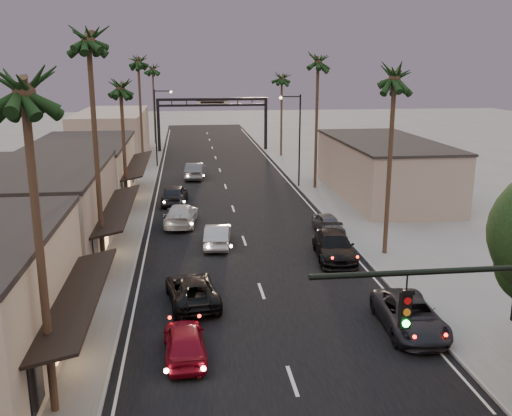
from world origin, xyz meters
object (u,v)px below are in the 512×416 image
object	(u,v)px
palm_rc	(282,75)
curbside_black	(334,246)
palm_ld	(138,58)
oncoming_pickup	(192,290)
streetlight_right	(297,133)
palm_lc	(120,82)
palm_la	(23,77)
streetlight_left	(158,122)
curbside_near	(410,315)
oncoming_silver	(217,235)
arch	(212,111)
palm_rb	(318,57)
palm_lb	(88,33)
oncoming_red	(185,341)
palm_far	(152,66)
palm_ra	(395,71)

from	to	relation	value
palm_rc	curbside_black	bearing A→B (deg)	-94.83
palm_ld	palm_rc	bearing A→B (deg)	27.62
oncoming_pickup	curbside_black	size ratio (longest dim) A/B	0.90
streetlight_right	palm_lc	world-z (taller)	palm_lc
palm_ld	palm_rc	distance (m)	19.51
palm_rc	palm_la	bearing A→B (deg)	-107.37
palm_la	palm_lc	bearing A→B (deg)	90.00
streetlight_left	curbside_black	xyz separation A→B (m)	(12.11, -34.35, -4.51)
palm_rc	curbside_near	xyz separation A→B (m)	(-2.52, -50.42, -9.72)
palm_ld	oncoming_silver	size ratio (longest dim) A/B	3.13
arch	palm_rb	distance (m)	28.24
palm_lb	curbside_near	world-z (taller)	palm_lb
palm_rb	oncoming_red	xyz separation A→B (m)	(-12.68, -31.64, -11.70)
palm_lb	palm_far	distance (m)	56.03
palm_ld	streetlight_right	bearing A→B (deg)	-32.79
streetlight_left	oncoming_red	world-z (taller)	streetlight_left
streetlight_right	oncoming_silver	size ratio (longest dim) A/B	1.98
oncoming_silver	curbside_black	bearing A→B (deg)	160.10
arch	palm_lc	size ratio (longest dim) A/B	1.25
palm_la	palm_lc	world-z (taller)	palm_la
streetlight_right	oncoming_pickup	size ratio (longest dim) A/B	1.77
palm_la	palm_rc	xyz separation A→B (m)	(17.20, 55.00, -0.97)
oncoming_pickup	oncoming_silver	xyz separation A→B (m)	(1.83, 9.25, 0.04)
palm_rc	curbside_black	distance (m)	41.63
palm_ld	palm_lb	bearing A→B (deg)	-90.00
streetlight_right	palm_la	size ratio (longest dim) A/B	0.68
arch	palm_lc	distance (m)	35.41
arch	palm_lb	bearing A→B (deg)	-100.16
arch	streetlight_left	xyz separation A→B (m)	(-6.92, -12.00, -0.20)
streetlight_left	palm_lc	xyz separation A→B (m)	(-1.68, -22.00, 5.14)
oncoming_pickup	streetlight_right	bearing A→B (deg)	-118.75
palm_lb	oncoming_pickup	size ratio (longest dim) A/B	2.99
palm_far	curbside_black	bearing A→B (deg)	-76.06
palm_ld	curbside_black	bearing A→B (deg)	-66.25
palm_far	oncoming_silver	bearing A→B (deg)	-82.81
curbside_near	curbside_black	bearing A→B (deg)	97.94
palm_rb	curbside_black	bearing A→B (deg)	-99.50
arch	palm_rc	world-z (taller)	palm_rc
curbside_near	palm_ra	bearing A→B (deg)	79.32
palm_rb	oncoming_pickup	bearing A→B (deg)	-115.21
streetlight_right	palm_lb	size ratio (longest dim) A/B	0.59
palm_rb	curbside_near	bearing A→B (deg)	-94.74
oncoming_silver	curbside_black	world-z (taller)	curbside_black
oncoming_silver	curbside_black	distance (m)	7.87
arch	palm_lb	xyz separation A→B (m)	(-8.60, -48.00, 7.85)
palm_la	palm_rc	size ratio (longest dim) A/B	1.08
streetlight_left	curbside_near	size ratio (longest dim) A/B	1.68
oncoming_silver	curbside_black	size ratio (longest dim) A/B	0.81
arch	palm_rc	bearing A→B (deg)	-34.89
curbside_near	curbside_black	world-z (taller)	curbside_black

